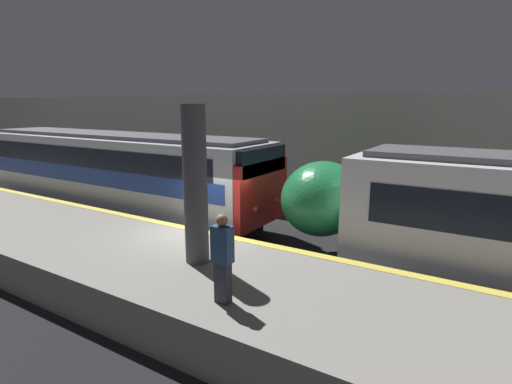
# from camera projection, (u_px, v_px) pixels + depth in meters

# --- Properties ---
(ground_plane) EXTENTS (120.00, 120.00, 0.00)m
(ground_plane) POSITION_uv_depth(u_px,v_px,m) (202.00, 261.00, 12.18)
(ground_plane) COLOR black
(platform) EXTENTS (40.00, 4.21, 1.04)m
(platform) POSITION_uv_depth(u_px,v_px,m) (150.00, 269.00, 10.31)
(platform) COLOR gray
(platform) RESTS_ON ground
(station_rear_barrier) EXTENTS (50.00, 0.15, 5.13)m
(station_rear_barrier) POSITION_uv_depth(u_px,v_px,m) (298.00, 155.00, 17.09)
(station_rear_barrier) COLOR #B2AD9E
(station_rear_barrier) RESTS_ON ground
(support_pillar_near) EXTENTS (0.56, 0.56, 3.67)m
(support_pillar_near) POSITION_uv_depth(u_px,v_px,m) (195.00, 186.00, 9.15)
(support_pillar_near) COLOR #47474C
(support_pillar_near) RESTS_ON platform
(train_boxy) EXTENTS (14.66, 3.11, 3.51)m
(train_boxy) POSITION_uv_depth(u_px,v_px,m) (117.00, 174.00, 16.87)
(train_boxy) COLOR black
(train_boxy) RESTS_ON ground
(person_waiting) EXTENTS (0.38, 0.24, 1.73)m
(person_waiting) POSITION_uv_depth(u_px,v_px,m) (223.00, 256.00, 7.36)
(person_waiting) COLOR #2D2D38
(person_waiting) RESTS_ON platform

